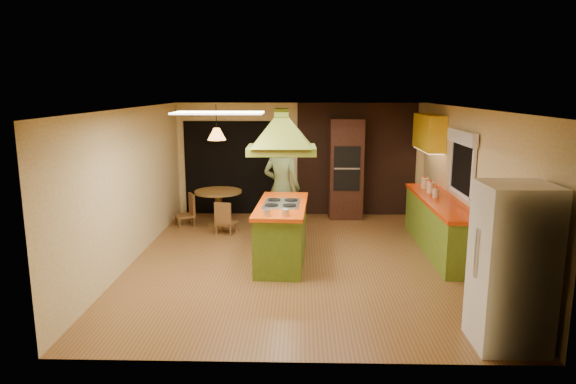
{
  "coord_description": "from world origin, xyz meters",
  "views": [
    {
      "loc": [
        0.02,
        -8.14,
        2.81
      ],
      "look_at": [
        -0.19,
        0.05,
        1.15
      ],
      "focal_mm": 32.0,
      "sensor_mm": 36.0,
      "label": 1
    }
  ],
  "objects_px": {
    "man": "(282,188)",
    "refrigerator": "(512,267)",
    "kitchen_island": "(282,233)",
    "wall_oven": "(346,169)",
    "canister_large": "(431,187)",
    "dining_table": "(219,201)"
  },
  "relations": [
    {
      "from": "kitchen_island",
      "to": "man",
      "type": "distance_m",
      "value": 1.41
    },
    {
      "from": "man",
      "to": "wall_oven",
      "type": "xyz_separation_m",
      "value": [
        1.33,
        1.68,
        0.11
      ]
    },
    {
      "from": "man",
      "to": "canister_large",
      "type": "relative_size",
      "value": 9.62
    },
    {
      "from": "kitchen_island",
      "to": "canister_large",
      "type": "distance_m",
      "value": 3.01
    },
    {
      "from": "wall_oven",
      "to": "dining_table",
      "type": "distance_m",
      "value": 2.84
    },
    {
      "from": "wall_oven",
      "to": "man",
      "type": "bearing_deg",
      "value": -130.36
    },
    {
      "from": "kitchen_island",
      "to": "man",
      "type": "bearing_deg",
      "value": 94.85
    },
    {
      "from": "man",
      "to": "kitchen_island",
      "type": "bearing_deg",
      "value": 110.75
    },
    {
      "from": "man",
      "to": "dining_table",
      "type": "height_order",
      "value": "man"
    },
    {
      "from": "man",
      "to": "wall_oven",
      "type": "height_order",
      "value": "wall_oven"
    },
    {
      "from": "man",
      "to": "canister_large",
      "type": "distance_m",
      "value": 2.75
    },
    {
      "from": "kitchen_island",
      "to": "wall_oven",
      "type": "relative_size",
      "value": 0.91
    },
    {
      "from": "canister_large",
      "to": "dining_table",
      "type": "bearing_deg",
      "value": 165.44
    },
    {
      "from": "kitchen_island",
      "to": "dining_table",
      "type": "xyz_separation_m",
      "value": [
        -1.4,
        2.29,
        0.02
      ]
    },
    {
      "from": "man",
      "to": "refrigerator",
      "type": "distance_m",
      "value": 4.86
    },
    {
      "from": "man",
      "to": "refrigerator",
      "type": "xyz_separation_m",
      "value": [
        2.65,
        -4.07,
        -0.06
      ]
    },
    {
      "from": "dining_table",
      "to": "refrigerator",
      "type": "bearing_deg",
      "value": -51.47
    },
    {
      "from": "kitchen_island",
      "to": "canister_large",
      "type": "bearing_deg",
      "value": 27.11
    },
    {
      "from": "wall_oven",
      "to": "refrigerator",
      "type": "bearing_deg",
      "value": -78.89
    },
    {
      "from": "kitchen_island",
      "to": "dining_table",
      "type": "height_order",
      "value": "kitchen_island"
    },
    {
      "from": "refrigerator",
      "to": "wall_oven",
      "type": "xyz_separation_m",
      "value": [
        -1.32,
        5.75,
        0.17
      ]
    },
    {
      "from": "refrigerator",
      "to": "wall_oven",
      "type": "relative_size",
      "value": 0.84
    }
  ]
}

